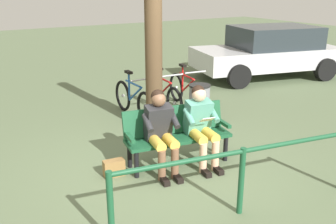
{
  "coord_description": "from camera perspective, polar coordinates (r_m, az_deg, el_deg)",
  "views": [
    {
      "loc": [
        2.61,
        4.29,
        2.62
      ],
      "look_at": [
        -0.28,
        -0.36,
        0.75
      ],
      "focal_mm": 40.38,
      "sensor_mm": 36.0,
      "label": 1
    }
  ],
  "objects": [
    {
      "name": "handbag",
      "position": [
        5.51,
        -8.15,
        -8.36
      ],
      "size": [
        0.31,
        0.17,
        0.24
      ],
      "primitive_type": "cube",
      "rotation": [
        0.0,
        0.0,
        -0.12
      ],
      "color": "olive",
      "rests_on": "ground"
    },
    {
      "name": "person_companion",
      "position": [
        5.39,
        -1.11,
        -2.4
      ],
      "size": [
        0.53,
        0.81,
        1.2
      ],
      "rotation": [
        0.0,
        0.0,
        -0.17
      ],
      "color": "#262628",
      "rests_on": "ground"
    },
    {
      "name": "railing_fence",
      "position": [
        4.49,
        11.13,
        -8.32
      ],
      "size": [
        3.13,
        0.64,
        0.85
      ],
      "rotation": [
        0.0,
        0.0,
        -0.18
      ],
      "color": "#194C2D",
      "rests_on": "ground"
    },
    {
      "name": "ground_plane",
      "position": [
        5.66,
        -0.49,
        -8.7
      ],
      "size": [
        40.0,
        40.0,
        0.0
      ],
      "primitive_type": "plane",
      "color": "#566647"
    },
    {
      "name": "parked_car",
      "position": [
        11.47,
        15.02,
        8.93
      ],
      "size": [
        4.51,
        2.77,
        1.47
      ],
      "rotation": [
        0.0,
        0.0,
        -0.24
      ],
      "color": "silver",
      "rests_on": "ground"
    },
    {
      "name": "bicycle_purple",
      "position": [
        8.35,
        2.75,
        3.11
      ],
      "size": [
        0.48,
        1.67,
        0.94
      ],
      "rotation": [
        0.0,
        0.0,
        1.44
      ],
      "color": "black",
      "rests_on": "ground"
    },
    {
      "name": "litter_bin",
      "position": [
        7.24,
        4.74,
        1.0
      ],
      "size": [
        0.41,
        0.41,
        0.82
      ],
      "color": "slate",
      "rests_on": "ground"
    },
    {
      "name": "bicycle_blue",
      "position": [
        8.05,
        -0.73,
        2.53
      ],
      "size": [
        0.48,
        1.68,
        0.94
      ],
      "rotation": [
        0.0,
        0.0,
        1.49
      ],
      "color": "black",
      "rests_on": "ground"
    },
    {
      "name": "tree_trunk",
      "position": [
        6.66,
        -2.19,
        10.04
      ],
      "size": [
        0.3,
        0.3,
        3.21
      ],
      "primitive_type": "cylinder",
      "color": "#4C3823",
      "rests_on": "ground"
    },
    {
      "name": "person_reading",
      "position": [
        5.64,
        4.98,
        -1.51
      ],
      "size": [
        0.53,
        0.81,
        1.2
      ],
      "rotation": [
        0.0,
        0.0,
        -0.17
      ],
      "color": "#4C8C7A",
      "rests_on": "ground"
    },
    {
      "name": "bicycle_green",
      "position": [
        7.74,
        -5.23,
        1.78
      ],
      "size": [
        0.48,
        1.68,
        0.94
      ],
      "rotation": [
        0.0,
        0.0,
        1.57
      ],
      "color": "black",
      "rests_on": "ground"
    },
    {
      "name": "bench",
      "position": [
        5.71,
        1.29,
        -2.9
      ],
      "size": [
        1.66,
        0.74,
        0.87
      ],
      "rotation": [
        0.0,
        0.0,
        -0.17
      ],
      "color": "#194C2D",
      "rests_on": "ground"
    }
  ]
}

